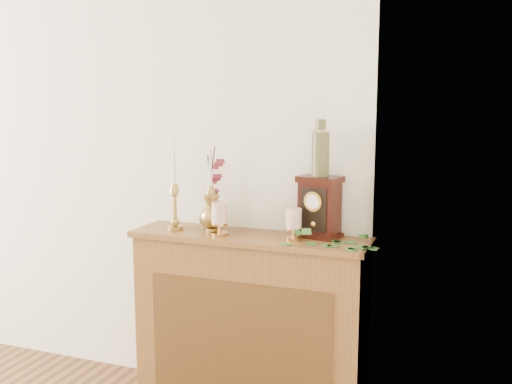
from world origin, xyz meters
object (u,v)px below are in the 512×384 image
at_px(candlestick_left, 175,199).
at_px(ceramic_vase, 321,151).
at_px(mantel_clock, 319,207).
at_px(candlestick_center, 211,200).
at_px(bud_vase, 212,214).
at_px(ginger_jar, 214,191).

relative_size(candlestick_left, ceramic_vase, 1.81).
xyz_separation_m(candlestick_left, ceramic_vase, (0.75, 0.11, 0.27)).
bearing_deg(mantel_clock, candlestick_left, -157.72).
relative_size(candlestick_center, mantel_clock, 1.55).
distance_m(candlestick_left, bud_vase, 0.22).
relative_size(bud_vase, ceramic_vase, 0.69).
xyz_separation_m(bud_vase, mantel_clock, (0.55, 0.09, 0.06)).
xyz_separation_m(mantel_clock, ceramic_vase, (0.00, 0.00, 0.28)).
xyz_separation_m(candlestick_center, ceramic_vase, (0.58, 0.03, 0.28)).
bearing_deg(mantel_clock, candlestick_center, -163.19).
height_order(candlestick_left, ginger_jar, candlestick_left).
distance_m(candlestick_center, bud_vase, 0.09).
bearing_deg(mantel_clock, ginger_jar, -167.62).
relative_size(candlestick_left, bud_vase, 2.62).
bearing_deg(ginger_jar, candlestick_left, -143.85).
height_order(candlestick_left, candlestick_center, candlestick_left).
bearing_deg(candlestick_center, candlestick_left, -154.67).
relative_size(ginger_jar, mantel_clock, 1.44).
height_order(candlestick_left, mantel_clock, candlestick_left).
bearing_deg(candlestick_left, bud_vase, 5.18).
bearing_deg(candlestick_center, bud_vase, -61.37).
xyz_separation_m(candlestick_left, ginger_jar, (0.17, 0.13, 0.03)).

